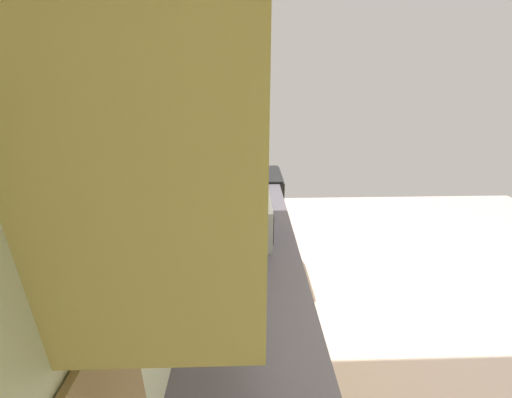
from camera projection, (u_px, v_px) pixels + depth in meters
name	position (u px, v px, depth m)	size (l,w,h in m)	color
ground_plane	(418.00, 356.00, 2.34)	(6.17, 6.17, 0.00)	beige
wall_back	(183.00, 184.00, 1.77)	(3.98, 0.12, 2.73)	beige
counter_run	(250.00, 351.00, 1.83)	(3.19, 0.64, 0.90)	#E3C16A
upper_cabinets	(212.00, 89.00, 1.27)	(2.00, 0.33, 0.69)	#DDBE68
oven_range	(251.00, 212.00, 3.57)	(0.60, 0.69, 1.08)	black
microwave	(245.00, 219.00, 2.11)	(0.44, 0.35, 0.28)	#B7BABF
bowl	(254.00, 206.00, 2.57)	(0.17, 0.17, 0.05)	#4C8CBF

